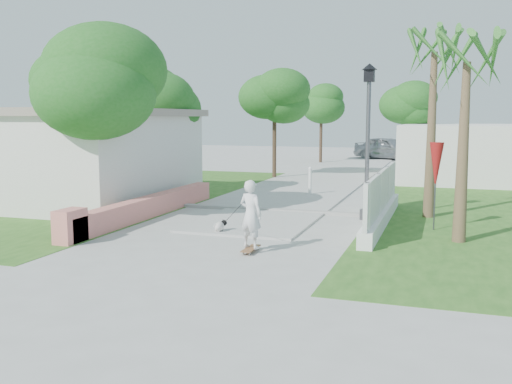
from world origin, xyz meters
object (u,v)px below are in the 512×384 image
at_px(dog, 220,226).
at_px(street_lamp, 368,136).
at_px(parked_car, 388,148).
at_px(bollard, 310,180).
at_px(patio_umbrella, 436,166).
at_px(skateboarder, 234,214).

bearing_deg(dog, street_lamp, 65.14).
bearing_deg(parked_car, bollard, -158.29).
distance_m(patio_umbrella, parked_car, 25.40).
bearing_deg(dog, skateboarder, -30.19).
bearing_deg(skateboarder, dog, -34.74).
distance_m(street_lamp, patio_umbrella, 2.27).
height_order(skateboarder, dog, skateboarder).
xyz_separation_m(bollard, dog, (-0.57, -7.64, -0.40)).
bearing_deg(street_lamp, skateboarder, -122.35).
height_order(street_lamp, dog, street_lamp).
relative_size(bollard, patio_umbrella, 0.47).
bearing_deg(parked_car, patio_umbrella, -147.23).
height_order(bollard, dog, bollard).
height_order(bollard, skateboarder, skateboarder).
distance_m(street_lamp, parked_car, 24.24).
height_order(street_lamp, bollard, street_lamp).
distance_m(bollard, dog, 7.68).
relative_size(street_lamp, skateboarder, 1.96).
bearing_deg(bollard, skateboarder, -89.04).
bearing_deg(patio_umbrella, skateboarder, -145.73).
height_order(skateboarder, parked_car, parked_car).
height_order(bollard, parked_car, parked_car).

